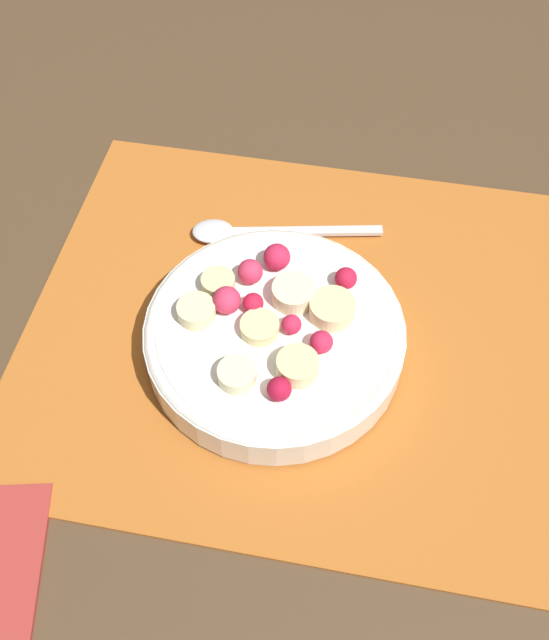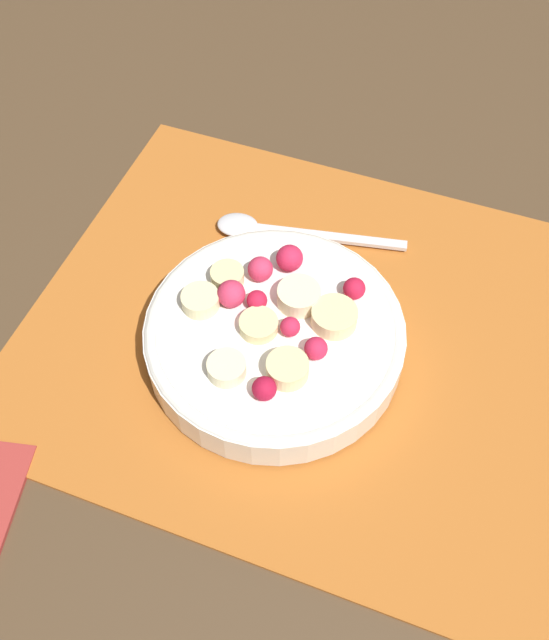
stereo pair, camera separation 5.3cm
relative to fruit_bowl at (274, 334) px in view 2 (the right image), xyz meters
The scene contains 4 objects.
ground_plane 0.05m from the fruit_bowl, 42.44° to the left, with size 3.00×3.00×0.00m, color #4C3823.
placemat 0.05m from the fruit_bowl, 42.44° to the left, with size 0.47×0.38×0.01m.
fruit_bowl is the anchor object (origin of this frame).
spoon 0.13m from the fruit_bowl, 111.47° to the left, with size 0.17×0.05×0.01m.
Camera 2 is at (0.08, -0.32, 0.48)m, focal length 40.00 mm.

